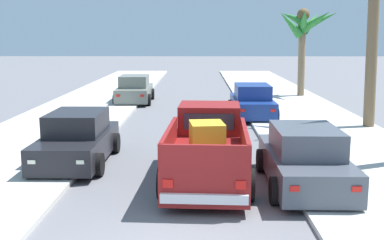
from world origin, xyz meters
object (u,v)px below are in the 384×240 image
at_px(car_right_mid, 252,102).
at_px(palm_tree_right_fore, 305,26).
at_px(car_right_near, 304,159).
at_px(car_left_mid, 77,140).
at_px(car_left_near, 134,90).
at_px(pickup_truck, 208,150).

distance_m(car_right_mid, palm_tree_right_fore, 8.99).
xyz_separation_m(car_right_near, car_right_mid, (-0.14, 10.25, 0.00)).
relative_size(car_right_near, car_left_mid, 1.00).
height_order(car_left_near, car_right_mid, same).
bearing_deg(car_left_mid, car_right_mid, 53.00).
height_order(car_left_near, palm_tree_right_fore, palm_tree_right_fore).
bearing_deg(pickup_truck, car_left_mid, 158.27).
xyz_separation_m(car_left_near, car_right_mid, (6.11, -4.86, 0.00)).
distance_m(car_left_near, palm_tree_right_fore, 10.91).
relative_size(car_left_near, car_right_near, 1.00).
relative_size(pickup_truck, car_left_mid, 1.24).
distance_m(car_left_mid, palm_tree_right_fore, 18.64).
xyz_separation_m(car_right_near, palm_tree_right_fore, (3.77, 17.50, 3.60)).
bearing_deg(palm_tree_right_fore, car_right_mid, -118.31).
height_order(car_left_mid, palm_tree_right_fore, palm_tree_right_fore).
distance_m(car_right_near, car_left_mid, 6.59).
bearing_deg(car_right_near, car_left_mid, 160.71).
height_order(car_right_mid, palm_tree_right_fore, palm_tree_right_fore).
distance_m(car_left_near, car_left_mid, 12.94).
bearing_deg(car_left_mid, car_right_near, -19.29).
relative_size(pickup_truck, car_right_near, 1.24).
xyz_separation_m(pickup_truck, palm_tree_right_fore, (6.15, 16.85, 3.52)).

